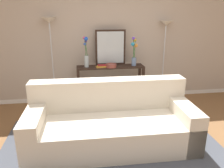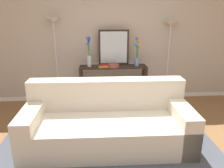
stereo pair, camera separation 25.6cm
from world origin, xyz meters
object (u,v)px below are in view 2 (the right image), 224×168
Objects in this scene: floor_lamp_left at (54,37)px; book_stack at (104,66)px; fruit_bowl at (114,65)px; book_row_under_console at (93,101)px; console_table at (113,78)px; vase_short_flowers at (137,53)px; vase_tall_flowers at (89,54)px; floor_lamp_right at (170,39)px; couch at (107,123)px; wall_mirror at (114,47)px.

floor_lamp_left is 8.13× the size of book_stack.
fruit_bowl reaches higher than book_row_under_console.
console_table is 2.32× the size of vase_short_flowers.
vase_tall_flowers reaches higher than book_row_under_console.
floor_lamp_left is at bearing 167.60° from book_stack.
floor_lamp_left is 1.04× the size of floor_lamp_right.
vase_tall_flowers is 1.00m from book_row_under_console.
vase_short_flowers reaches higher than console_table.
vase_tall_flowers is at bearing 170.28° from fruit_bowl.
floor_lamp_left reaches higher than book_stack.
fruit_bowl is (-0.00, -0.09, 0.29)m from console_table.
couch is at bearing -59.38° from floor_lamp_left.
floor_lamp_right is 2.39× the size of wall_mirror.
couch reaches higher than book_stack.
console_table is (0.19, 1.43, 0.24)m from couch.
couch is 1.79m from wall_mirror.
vase_tall_flowers is (0.66, -0.15, -0.30)m from floor_lamp_left.
book_row_under_console is (-0.23, 1.43, -0.25)m from couch.
console_table is 1.91× the size of wall_mirror.
floor_lamp_right is at bearing 11.32° from fruit_bowl.
book_stack is at bearing -11.41° from vase_tall_flowers.
console_table is at bearing -6.99° from floor_lamp_left.
vase_tall_flowers is (-0.47, -0.01, 0.51)m from console_table.
book_stack is 0.81m from book_row_under_console.
book_stack is (-0.20, -0.20, -0.33)m from wall_mirror.
couch is 1.73m from vase_short_flowers.
vase_short_flowers reaches higher than book_row_under_console.
wall_mirror is 0.43m from book_stack.
fruit_bowl is (-0.47, -0.07, -0.22)m from vase_short_flowers.
floor_lamp_right is at bearing 0.00° from floor_lamp_left.
couch reaches higher than console_table.
vase_short_flowers is at bearing -2.38° from console_table.
fruit_bowl is (1.13, -0.23, -0.53)m from floor_lamp_left.
console_table is 6.24× the size of book_stack.
wall_mirror is at bearing 80.75° from console_table.
fruit_bowl reaches higher than book_stack.
vase_short_flowers is at bearing -18.44° from wall_mirror.
vase_tall_flowers is at bearing 179.50° from vase_short_flowers.
console_table is 0.77× the size of floor_lamp_left.
book_row_under_console is at bearing 167.91° from fruit_bowl.
wall_mirror is 0.38m from fruit_bowl.
wall_mirror is 3.31× the size of fruit_bowl.
floor_lamp_right is 7.09× the size of book_row_under_console.
floor_lamp_right reaches higher than book_row_under_console.
floor_lamp_right reaches higher than console_table.
fruit_bowl is (-1.15, -0.23, -0.47)m from floor_lamp_right.
vase_tall_flowers reaches higher than couch.
vase_tall_flowers is (-0.49, -0.14, -0.09)m from wall_mirror.
book_stack is (-0.18, -0.07, 0.27)m from console_table.
wall_mirror is at bearing 82.14° from couch.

